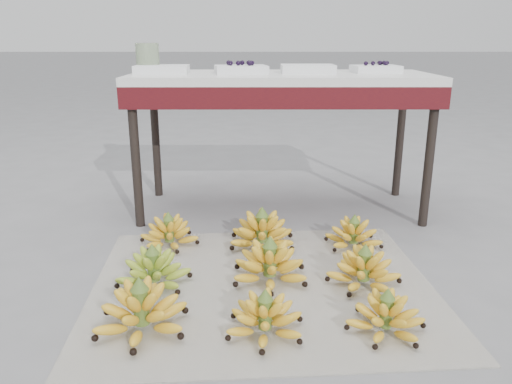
{
  "coord_description": "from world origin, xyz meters",
  "views": [
    {
      "loc": [
        0.02,
        -1.63,
        0.89
      ],
      "look_at": [
        0.02,
        0.27,
        0.29
      ],
      "focal_mm": 35.0,
      "sensor_mm": 36.0,
      "label": 1
    }
  ],
  "objects_px": {
    "bunch_front_left": "(141,312)",
    "bunch_mid_right": "(364,271)",
    "bunch_mid_left": "(154,271)",
    "bunch_mid_center": "(270,265)",
    "bunch_front_center": "(265,318)",
    "vendor_table": "(281,90)",
    "newspaper_mat": "(263,286)",
    "bunch_back_right": "(354,236)",
    "glass_jar": "(148,58)",
    "bunch_back_left": "(169,234)",
    "bunch_back_center": "(262,233)",
    "tray_right": "(308,69)",
    "tray_far_left": "(162,70)",
    "bunch_front_right": "(386,317)",
    "tray_left": "(241,69)",
    "tray_far_right": "(376,69)"
  },
  "relations": [
    {
      "from": "bunch_front_left",
      "to": "bunch_mid_right",
      "type": "xyz_separation_m",
      "value": [
        0.76,
        0.3,
        -0.01
      ]
    },
    {
      "from": "bunch_mid_left",
      "to": "bunch_mid_center",
      "type": "xyz_separation_m",
      "value": [
        0.43,
        0.04,
        0.01
      ]
    },
    {
      "from": "bunch_front_center",
      "to": "vendor_table",
      "type": "distance_m",
      "value": 1.32
    },
    {
      "from": "newspaper_mat",
      "to": "bunch_back_right",
      "type": "distance_m",
      "value": 0.54
    },
    {
      "from": "vendor_table",
      "to": "glass_jar",
      "type": "xyz_separation_m",
      "value": [
        -0.66,
        0.02,
        0.15
      ]
    },
    {
      "from": "bunch_mid_left",
      "to": "glass_jar",
      "type": "relative_size",
      "value": 2.19
    },
    {
      "from": "bunch_back_left",
      "to": "bunch_back_center",
      "type": "relative_size",
      "value": 0.85
    },
    {
      "from": "bunch_front_center",
      "to": "bunch_mid_right",
      "type": "xyz_separation_m",
      "value": [
        0.37,
        0.32,
        0.0
      ]
    },
    {
      "from": "bunch_back_center",
      "to": "tray_right",
      "type": "distance_m",
      "value": 0.87
    },
    {
      "from": "bunch_back_right",
      "to": "vendor_table",
      "type": "bearing_deg",
      "value": 144.29
    },
    {
      "from": "bunch_front_center",
      "to": "bunch_back_right",
      "type": "bearing_deg",
      "value": 57.11
    },
    {
      "from": "glass_jar",
      "to": "tray_far_left",
      "type": "bearing_deg",
      "value": -36.42
    },
    {
      "from": "bunch_front_right",
      "to": "vendor_table",
      "type": "bearing_deg",
      "value": 112.99
    },
    {
      "from": "tray_left",
      "to": "tray_right",
      "type": "distance_m",
      "value": 0.33
    },
    {
      "from": "tray_far_left",
      "to": "bunch_back_left",
      "type": "bearing_deg",
      "value": -80.69
    },
    {
      "from": "vendor_table",
      "to": "tray_far_right",
      "type": "height_order",
      "value": "tray_far_right"
    },
    {
      "from": "bunch_front_right",
      "to": "tray_far_left",
      "type": "height_order",
      "value": "tray_far_left"
    },
    {
      "from": "bunch_mid_right",
      "to": "tray_right",
      "type": "bearing_deg",
      "value": 116.15
    },
    {
      "from": "bunch_front_right",
      "to": "glass_jar",
      "type": "height_order",
      "value": "glass_jar"
    },
    {
      "from": "tray_far_right",
      "to": "bunch_mid_center",
      "type": "bearing_deg",
      "value": -122.46
    },
    {
      "from": "bunch_mid_right",
      "to": "tray_far_left",
      "type": "bearing_deg",
      "value": 152.81
    },
    {
      "from": "bunch_back_center",
      "to": "bunch_back_right",
      "type": "relative_size",
      "value": 1.17
    },
    {
      "from": "bunch_back_left",
      "to": "glass_jar",
      "type": "relative_size",
      "value": 2.24
    },
    {
      "from": "tray_far_left",
      "to": "newspaper_mat",
      "type": "bearing_deg",
      "value": -60.06
    },
    {
      "from": "bunch_back_right",
      "to": "tray_far_left",
      "type": "height_order",
      "value": "tray_far_left"
    },
    {
      "from": "bunch_front_center",
      "to": "bunch_back_left",
      "type": "distance_m",
      "value": 0.8
    },
    {
      "from": "bunch_front_left",
      "to": "bunch_front_center",
      "type": "relative_size",
      "value": 1.44
    },
    {
      "from": "bunch_mid_left",
      "to": "bunch_back_left",
      "type": "height_order",
      "value": "bunch_mid_left"
    },
    {
      "from": "glass_jar",
      "to": "bunch_back_right",
      "type": "bearing_deg",
      "value": -29.3
    },
    {
      "from": "bunch_mid_right",
      "to": "bunch_back_left",
      "type": "relative_size",
      "value": 1.04
    },
    {
      "from": "tray_far_left",
      "to": "tray_left",
      "type": "height_order",
      "value": "tray_left"
    },
    {
      "from": "tray_left",
      "to": "bunch_back_right",
      "type": "bearing_deg",
      "value": -44.34
    },
    {
      "from": "bunch_mid_center",
      "to": "vendor_table",
      "type": "height_order",
      "value": "vendor_table"
    },
    {
      "from": "bunch_front_left",
      "to": "tray_right",
      "type": "xyz_separation_m",
      "value": [
        0.62,
        1.17,
        0.67
      ]
    },
    {
      "from": "vendor_table",
      "to": "bunch_mid_right",
      "type": "bearing_deg",
      "value": -72.72
    },
    {
      "from": "tray_right",
      "to": "tray_far_right",
      "type": "distance_m",
      "value": 0.35
    },
    {
      "from": "bunch_back_right",
      "to": "tray_far_left",
      "type": "xyz_separation_m",
      "value": [
        -0.88,
        0.48,
        0.68
      ]
    },
    {
      "from": "tray_far_left",
      "to": "bunch_mid_right",
      "type": "bearing_deg",
      "value": -44.29
    },
    {
      "from": "bunch_front_left",
      "to": "bunch_mid_center",
      "type": "relative_size",
      "value": 1.02
    },
    {
      "from": "newspaper_mat",
      "to": "glass_jar",
      "type": "distance_m",
      "value": 1.32
    },
    {
      "from": "bunch_mid_left",
      "to": "tray_far_right",
      "type": "distance_m",
      "value": 1.49
    },
    {
      "from": "newspaper_mat",
      "to": "tray_far_left",
      "type": "height_order",
      "value": "tray_far_left"
    },
    {
      "from": "newspaper_mat",
      "to": "glass_jar",
      "type": "xyz_separation_m",
      "value": [
        -0.56,
        0.9,
        0.78
      ]
    },
    {
      "from": "bunch_front_left",
      "to": "bunch_front_right",
      "type": "height_order",
      "value": "bunch_front_left"
    },
    {
      "from": "bunch_back_center",
      "to": "tray_far_left",
      "type": "height_order",
      "value": "tray_far_left"
    },
    {
      "from": "bunch_front_center",
      "to": "bunch_back_right",
      "type": "distance_m",
      "value": 0.78
    },
    {
      "from": "bunch_front_right",
      "to": "bunch_back_left",
      "type": "height_order",
      "value": "bunch_back_left"
    },
    {
      "from": "tray_far_left",
      "to": "vendor_table",
      "type": "bearing_deg",
      "value": 3.61
    },
    {
      "from": "newspaper_mat",
      "to": "vendor_table",
      "type": "distance_m",
      "value": 1.08
    },
    {
      "from": "glass_jar",
      "to": "bunch_back_left",
      "type": "bearing_deg",
      "value": -73.5
    }
  ]
}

